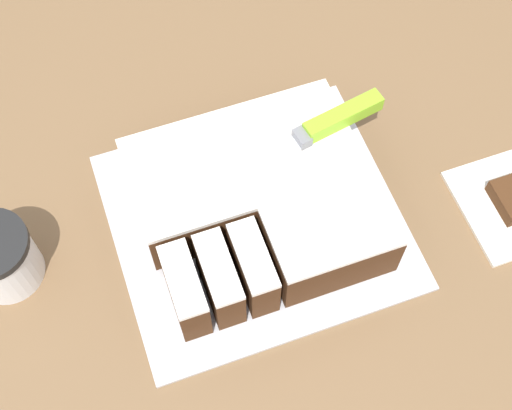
% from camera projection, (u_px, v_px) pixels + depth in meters
% --- Properties ---
extents(ground_plane, '(8.00, 8.00, 0.00)m').
position_uv_depth(ground_plane, '(238.00, 402.00, 1.76)').
color(ground_plane, '#4C4742').
extents(countertop, '(1.40, 1.10, 0.92)m').
position_uv_depth(countertop, '(232.00, 347.00, 1.35)').
color(countertop, brown).
rests_on(countertop, ground_plane).
extents(cake_board, '(0.37, 0.34, 0.01)m').
position_uv_depth(cake_board, '(256.00, 221.00, 0.96)').
color(cake_board, silver).
rests_on(cake_board, countertop).
extents(cake, '(0.29, 0.26, 0.08)m').
position_uv_depth(cake, '(258.00, 202.00, 0.92)').
color(cake, '#472814').
rests_on(cake, cake_board).
extents(knife, '(0.30, 0.08, 0.02)m').
position_uv_depth(knife, '(321.00, 128.00, 0.91)').
color(knife, silver).
rests_on(knife, cake).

